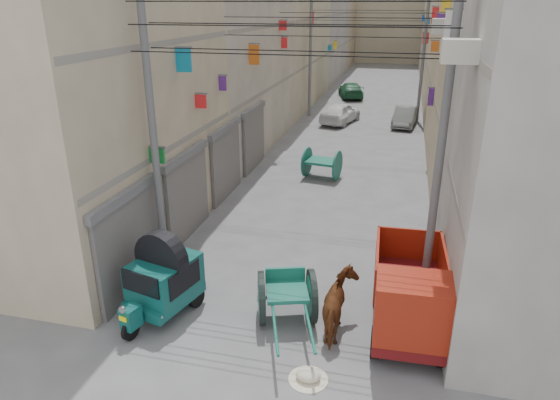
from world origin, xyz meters
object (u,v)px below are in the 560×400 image
(auto_rickshaw, at_px, (163,278))
(distant_car_white, at_px, (341,113))
(mini_truck, at_px, (410,302))
(second_cart, at_px, (322,163))
(feed_sack, at_px, (308,375))
(distant_car_green, at_px, (351,90))
(distant_car_grey, at_px, (405,117))
(tonga_cart, at_px, (287,296))
(horse, at_px, (340,307))

(auto_rickshaw, height_order, distant_car_white, auto_rickshaw)
(mini_truck, relative_size, second_cart, 2.16)
(auto_rickshaw, relative_size, mini_truck, 0.68)
(second_cart, distance_m, feed_sack, 12.82)
(feed_sack, relative_size, distant_car_green, 0.12)
(distant_car_white, bearing_deg, feed_sack, 111.03)
(second_cart, xyz_separation_m, distant_car_grey, (3.38, 11.16, -0.12))
(mini_truck, xyz_separation_m, distant_car_grey, (-0.42, 21.93, -0.38))
(auto_rickshaw, bearing_deg, second_cart, 93.42)
(tonga_cart, distance_m, feed_sack, 2.20)
(tonga_cart, xyz_separation_m, mini_truck, (2.85, -0.02, 0.29))
(tonga_cart, xyz_separation_m, feed_sack, (0.91, -1.92, -0.55))
(horse, bearing_deg, distant_car_green, -87.63)
(auto_rickshaw, bearing_deg, distant_car_green, 102.12)
(second_cart, bearing_deg, mini_truck, -60.79)
(feed_sack, xyz_separation_m, distant_car_grey, (1.53, 23.84, 0.46))
(distant_car_grey, distance_m, distant_car_green, 10.29)
(mini_truck, xyz_separation_m, second_cart, (-3.80, 10.77, -0.27))
(distant_car_grey, xyz_separation_m, distant_car_green, (-4.43, 9.29, 0.02))
(tonga_cart, distance_m, distant_car_grey, 22.05)
(auto_rickshaw, distance_m, horse, 4.36)
(second_cart, xyz_separation_m, distant_car_green, (-1.05, 20.46, -0.10))
(distant_car_grey, bearing_deg, mini_truck, -83.45)
(auto_rickshaw, height_order, distant_car_green, auto_rickshaw)
(mini_truck, xyz_separation_m, horse, (-1.54, -0.17, -0.25))
(tonga_cart, xyz_separation_m, second_cart, (-0.95, 10.75, 0.02))
(distant_car_white, bearing_deg, mini_truck, 116.53)
(auto_rickshaw, height_order, second_cart, auto_rickshaw)
(mini_truck, relative_size, horse, 2.15)
(auto_rickshaw, xyz_separation_m, distant_car_green, (1.04, 31.61, -0.39))
(auto_rickshaw, bearing_deg, horse, 16.82)
(auto_rickshaw, distance_m, second_cart, 11.35)
(horse, height_order, distant_car_green, horse)
(distant_car_green, bearing_deg, mini_truck, 85.05)
(second_cart, height_order, feed_sack, second_cart)
(tonga_cart, bearing_deg, distant_car_green, 75.29)
(tonga_cart, relative_size, second_cart, 1.83)
(feed_sack, height_order, distant_car_green, distant_car_green)
(auto_rickshaw, distance_m, distant_car_grey, 22.98)
(mini_truck, bearing_deg, distant_car_green, 96.43)
(tonga_cart, height_order, distant_car_white, distant_car_white)
(horse, xyz_separation_m, distant_car_white, (-2.90, 21.99, -0.06))
(feed_sack, bearing_deg, horse, 76.86)
(second_cart, bearing_deg, distant_car_grey, 82.92)
(mini_truck, distance_m, feed_sack, 2.85)
(auto_rickshaw, xyz_separation_m, feed_sack, (3.94, -1.52, -0.87))
(distant_car_grey, bearing_deg, tonga_cart, -90.88)
(second_cart, height_order, distant_car_white, distant_car_white)
(mini_truck, relative_size, feed_sack, 7.09)
(horse, height_order, distant_car_white, horse)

